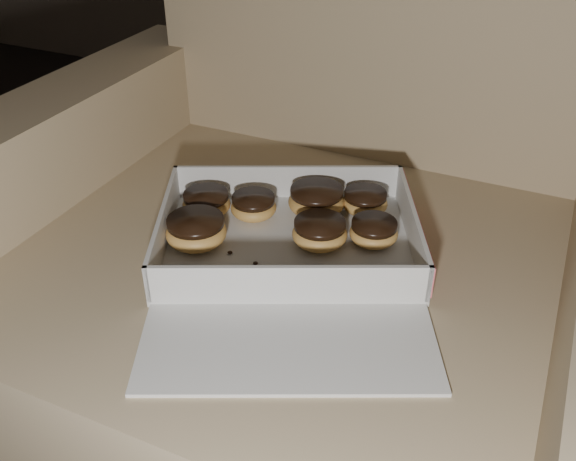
# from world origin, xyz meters

# --- Properties ---
(armchair) EXTENTS (0.99, 0.83, 1.03)m
(armchair) POSITION_xyz_m (0.43, 0.69, 0.32)
(armchair) COLOR tan
(armchair) RESTS_ON floor
(bakery_box) EXTENTS (0.49, 0.53, 0.06)m
(bakery_box) POSITION_xyz_m (0.44, 0.58, 0.47)
(bakery_box) COLOR silver
(bakery_box) RESTS_ON armchair
(donut_a) EXTENTS (0.07, 0.07, 0.04)m
(donut_a) POSITION_xyz_m (0.28, 0.63, 0.49)
(donut_a) COLOR #E8A751
(donut_a) RESTS_ON bakery_box
(donut_b) EXTENTS (0.07, 0.07, 0.04)m
(donut_b) POSITION_xyz_m (0.35, 0.66, 0.49)
(donut_b) COLOR #E8A751
(donut_b) RESTS_ON bakery_box
(donut_c) EXTENTS (0.07, 0.07, 0.04)m
(donut_c) POSITION_xyz_m (0.54, 0.67, 0.49)
(donut_c) COLOR #E8A751
(donut_c) RESTS_ON bakery_box
(donut_d) EXTENTS (0.08, 0.08, 0.04)m
(donut_d) POSITION_xyz_m (0.47, 0.63, 0.49)
(donut_d) COLOR #E8A751
(donut_d) RESTS_ON bakery_box
(donut_e) EXTENTS (0.09, 0.09, 0.04)m
(donut_e) POSITION_xyz_m (0.43, 0.71, 0.49)
(donut_e) COLOR #E8A751
(donut_e) RESTS_ON bakery_box
(donut_f) EXTENTS (0.09, 0.09, 0.04)m
(donut_f) POSITION_xyz_m (0.31, 0.56, 0.49)
(donut_f) COLOR #E8A751
(donut_f) RESTS_ON bakery_box
(donut_g) EXTENTS (0.07, 0.07, 0.04)m
(donut_g) POSITION_xyz_m (0.50, 0.74, 0.49)
(donut_g) COLOR #E8A751
(donut_g) RESTS_ON bakery_box
(crumb_a) EXTENTS (0.01, 0.01, 0.00)m
(crumb_a) POSITION_xyz_m (0.41, 0.55, 0.47)
(crumb_a) COLOR black
(crumb_a) RESTS_ON bakery_box
(crumb_b) EXTENTS (0.01, 0.01, 0.00)m
(crumb_b) POSITION_xyz_m (0.44, 0.54, 0.47)
(crumb_b) COLOR black
(crumb_b) RESTS_ON bakery_box
(crumb_c) EXTENTS (0.01, 0.01, 0.00)m
(crumb_c) POSITION_xyz_m (0.36, 0.56, 0.47)
(crumb_c) COLOR black
(crumb_c) RESTS_ON bakery_box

